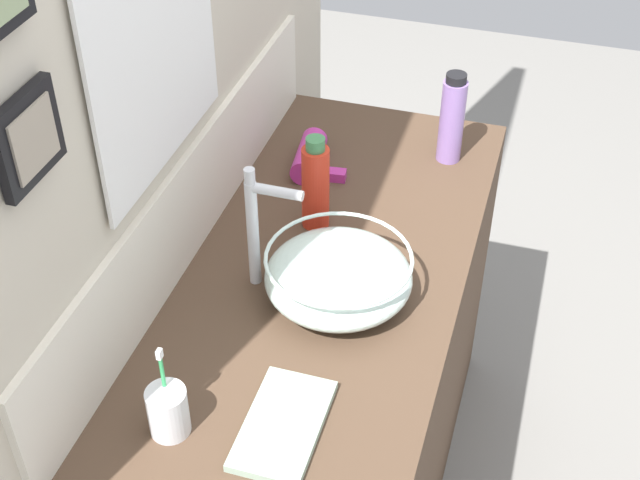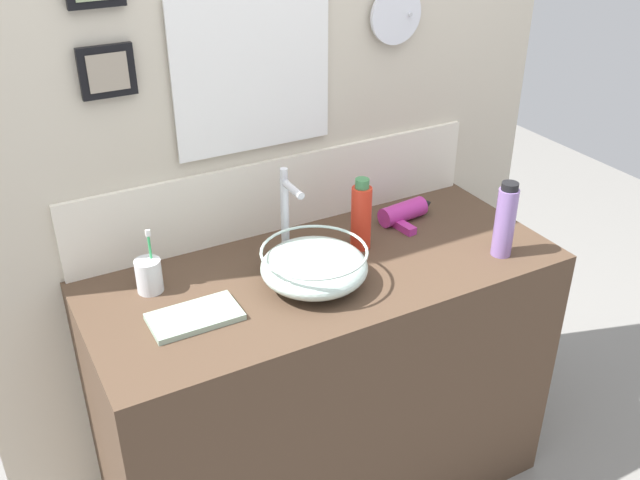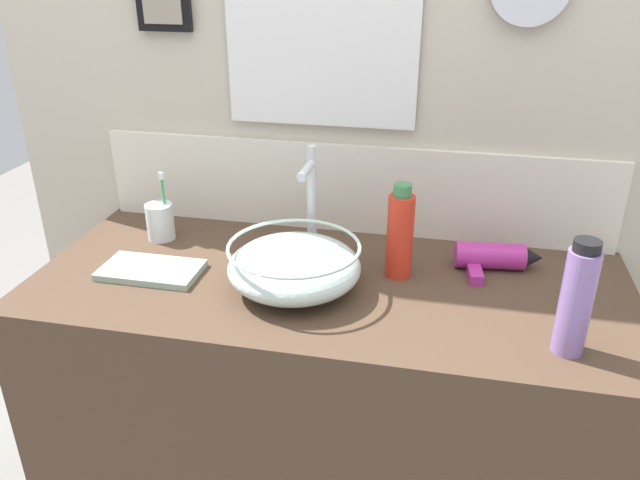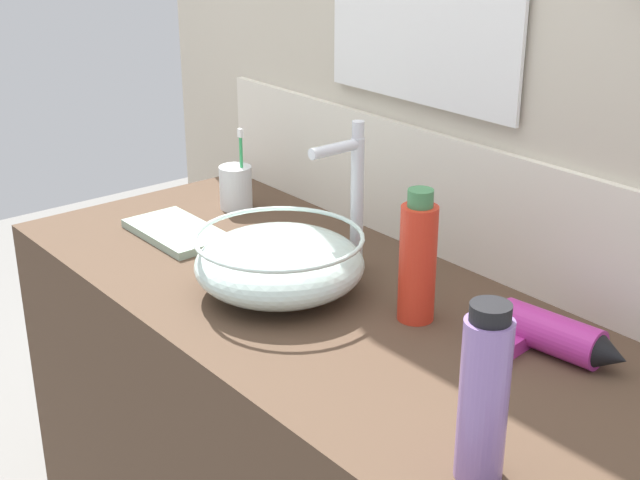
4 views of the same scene
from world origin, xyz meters
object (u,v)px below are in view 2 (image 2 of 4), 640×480
Objects in this scene: toothbrush_cup at (149,275)px; spray_bottle at (505,220)px; hair_drier at (407,212)px; glass_bowl_sink at (314,266)px; faucet at (286,209)px; soap_dispenser at (361,216)px; hand_towel at (195,317)px.

toothbrush_cup is 0.78× the size of spray_bottle.
hair_drier is 0.84m from toothbrush_cup.
glass_bowl_sink is 1.06× the size of faucet.
soap_dispenser is (-0.22, -0.08, 0.07)m from hair_drier.
hair_drier is 0.90× the size of hand_towel.
spray_bottle is 0.41m from soap_dispenser.
soap_dispenser is at bearing -6.41° from toothbrush_cup.
spray_bottle reaches higher than toothbrush_cup.
spray_bottle is (0.96, -0.30, 0.06)m from toothbrush_cup.
soap_dispenser is 0.97× the size of hand_towel.
faucet is at bearing 153.07° from spray_bottle.
hand_towel is at bearing -166.21° from hair_drier.
hair_drier is at bearing 0.53° from toothbrush_cup.
toothbrush_cup is at bearing -179.47° from hair_drier.
glass_bowl_sink is 0.57m from spray_bottle.
hair_drier is at bearing 111.31° from spray_bottle.
spray_bottle is at bearing -12.07° from glass_bowl_sink.
faucet reaches higher than spray_bottle.
spray_bottle is 0.91m from hand_towel.
hand_towel is (-0.34, -0.16, -0.15)m from faucet.
toothbrush_cup is (-0.40, 0.02, -0.11)m from faucet.
toothbrush_cup is (-0.40, 0.18, -0.01)m from glass_bowl_sink.
soap_dispenser is (0.62, -0.07, 0.06)m from toothbrush_cup.
toothbrush_cup reaches higher than hand_towel.
glass_bowl_sink is 1.28× the size of hand_towel.
hand_towel is (-0.90, 0.12, -0.10)m from spray_bottle.
soap_dispenser is at bearing 11.51° from hand_towel.
spray_bottle is (0.56, -0.12, 0.05)m from glass_bowl_sink.
faucet reaches higher than hair_drier.
hair_drier reaches higher than hand_towel.
hair_drier is 0.34m from spray_bottle.
glass_bowl_sink is at bearing -24.46° from toothbrush_cup.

